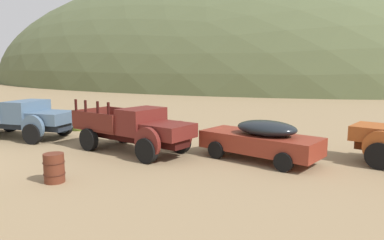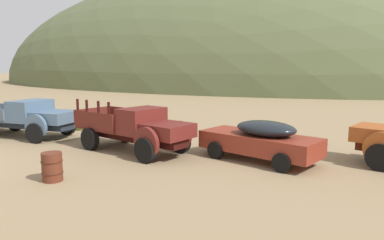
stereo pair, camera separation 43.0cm
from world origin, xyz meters
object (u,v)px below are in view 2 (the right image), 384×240
object	(u,v)px
truck_chalk_blue	(30,118)
truck_oxblood	(140,129)
oil_drum_by_truck	(52,167)
car_rust_red	(256,139)

from	to	relation	value
truck_chalk_blue	truck_oxblood	size ratio (longest dim) A/B	1.05
truck_chalk_blue	truck_oxblood	bearing A→B (deg)	-8.90
truck_oxblood	oil_drum_by_truck	bearing A→B (deg)	-82.27
truck_oxblood	car_rust_red	xyz separation A→B (m)	(4.57, 1.42, -0.18)
car_rust_red	truck_oxblood	bearing A→B (deg)	27.17
car_rust_red	oil_drum_by_truck	size ratio (longest dim) A/B	5.52
truck_chalk_blue	oil_drum_by_truck	xyz separation A→B (m)	(6.97, -4.11, -0.53)
truck_chalk_blue	oil_drum_by_truck	world-z (taller)	truck_chalk_blue
truck_chalk_blue	oil_drum_by_truck	distance (m)	8.11
truck_chalk_blue	truck_oxblood	xyz separation A→B (m)	(6.93, 0.29, 0.00)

